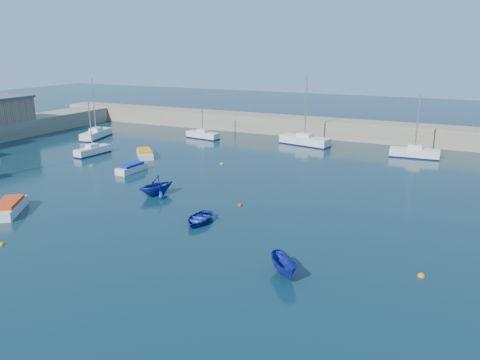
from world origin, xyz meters
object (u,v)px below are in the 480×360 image
at_px(sailboat_4, 96,134).
at_px(sailboat_5, 203,135).
at_px(motorboat_1, 132,168).
at_px(motorboat_2, 145,153).
at_px(sailboat_6, 305,140).
at_px(sailboat_3, 93,150).
at_px(dinghy_left, 156,185).
at_px(sailboat_7, 414,153).
at_px(dinghy_center, 199,219).
at_px(motorboat_0, 9,207).
at_px(dinghy_right, 284,266).

xyz_separation_m(sailboat_4, sailboat_5, (14.41, 6.44, -0.07)).
bearing_deg(sailboat_4, motorboat_1, -52.81).
bearing_deg(motorboat_2, sailboat_6, 1.00).
bearing_deg(sailboat_3, sailboat_6, 42.77).
xyz_separation_m(motorboat_2, dinghy_left, (10.30, -12.09, 0.48)).
height_order(sailboat_7, dinghy_left, sailboat_7).
bearing_deg(sailboat_3, dinghy_center, -26.50).
height_order(sailboat_7, motorboat_1, sailboat_7).
relative_size(motorboat_0, dinghy_center, 1.42).
distance_m(motorboat_1, dinghy_left, 9.16).
bearing_deg(sailboat_7, sailboat_4, 96.12).
xyz_separation_m(motorboat_1, dinghy_center, (14.31, -10.03, -0.09)).
distance_m(sailboat_6, dinghy_left, 27.89).
relative_size(sailboat_4, dinghy_left, 2.51).
height_order(sailboat_4, motorboat_1, sailboat_4).
bearing_deg(motorboat_1, sailboat_6, 63.65).
bearing_deg(motorboat_1, motorboat_2, 118.77).
distance_m(motorboat_0, motorboat_1, 14.76).
xyz_separation_m(motorboat_0, motorboat_2, (-2.28, 21.22, -0.06)).
bearing_deg(sailboat_6, sailboat_3, 140.98).
bearing_deg(sailboat_3, motorboat_1, -20.56).
relative_size(sailboat_6, dinghy_center, 2.79).
xyz_separation_m(sailboat_3, sailboat_6, (22.09, 17.19, 0.11)).
height_order(sailboat_5, motorboat_1, sailboat_5).
relative_size(sailboat_5, motorboat_2, 1.62).
height_order(sailboat_3, motorboat_0, sailboat_3).
height_order(motorboat_2, dinghy_left, dinghy_left).
distance_m(sailboat_4, sailboat_7, 44.42).
distance_m(sailboat_3, sailboat_6, 27.99).
relative_size(sailboat_3, motorboat_1, 1.72).
distance_m(sailboat_5, dinghy_center, 34.33).
bearing_deg(motorboat_1, sailboat_3, 157.91).
bearing_deg(sailboat_3, dinghy_right, -26.23).
xyz_separation_m(motorboat_0, dinghy_right, (23.99, -0.49, 0.09)).
xyz_separation_m(sailboat_4, dinghy_right, (40.22, -28.63, -0.02)).
bearing_deg(dinghy_center, dinghy_right, -35.90).
relative_size(sailboat_6, motorboat_1, 2.44).
bearing_deg(sailboat_5, sailboat_6, -73.58).
height_order(sailboat_6, dinghy_right, sailboat_6).
height_order(sailboat_5, dinghy_right, sailboat_5).
height_order(motorboat_2, dinghy_center, motorboat_2).
bearing_deg(motorboat_2, sailboat_4, 109.94).
xyz_separation_m(sailboat_4, dinghy_center, (31.33, -23.43, -0.25)).
relative_size(sailboat_4, motorboat_1, 2.27).
distance_m(sailboat_6, dinghy_right, 38.55).
xyz_separation_m(sailboat_6, motorboat_0, (-13.22, -36.53, -0.16)).
relative_size(sailboat_4, sailboat_5, 1.26).
distance_m(sailboat_4, dinghy_right, 49.37).
bearing_deg(sailboat_5, motorboat_1, -163.47).
height_order(motorboat_0, motorboat_1, motorboat_0).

